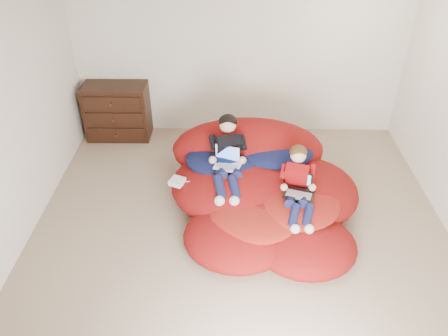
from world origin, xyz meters
TOP-DOWN VIEW (x-y plane):
  - room_shell at (0.00, 0.00)m, footprint 5.10×5.10m
  - dresser at (-1.90, 2.24)m, footprint 0.98×0.55m
  - beanbag_pile at (0.25, 0.57)m, footprint 2.43×2.51m
  - cream_pillow at (-0.29, 1.37)m, footprint 0.46×0.29m
  - older_boy at (-0.16, 0.70)m, footprint 0.38×1.06m
  - younger_boy at (0.67, 0.21)m, footprint 0.36×0.90m
  - laptop_white at (-0.16, 0.62)m, footprint 0.36×0.34m
  - laptop_black at (0.67, 0.18)m, footprint 0.40×0.40m
  - power_adapter at (-0.78, 0.45)m, footprint 0.22×0.22m

SIDE VIEW (x-z plane):
  - room_shell at x=0.00m, z-range -1.17..1.60m
  - beanbag_pile at x=0.25m, z-range -0.21..0.74m
  - power_adapter at x=-0.78m, z-range 0.39..0.45m
  - dresser at x=-1.90m, z-range 0.00..0.88m
  - laptop_black at x=0.67m, z-range 0.43..0.68m
  - younger_boy at x=0.67m, z-range 0.29..0.94m
  - cream_pillow at x=-0.29m, z-range 0.47..0.77m
  - laptop_white at x=-0.16m, z-range 0.51..0.74m
  - older_boy at x=-0.16m, z-range 0.33..1.05m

